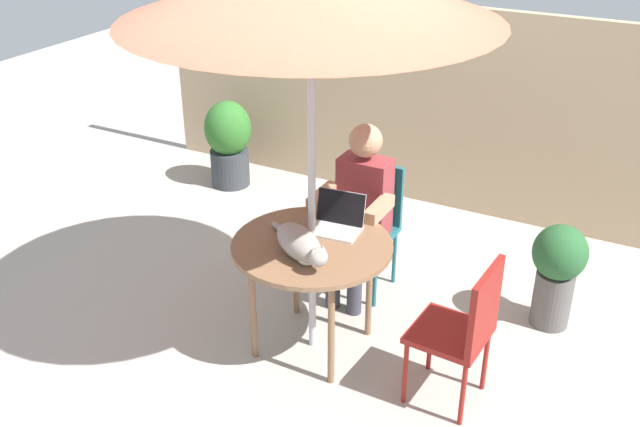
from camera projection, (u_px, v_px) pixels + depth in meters
name	position (u px, v px, depth m)	size (l,w,h in m)	color
ground_plane	(313.00, 344.00, 4.61)	(14.00, 14.00, 0.00)	#ADA399
fence_back	(443.00, 109.00, 6.01)	(5.35, 0.08, 1.70)	tan
patio_table	(312.00, 253.00, 4.30)	(0.95, 0.95, 0.74)	brown
chair_occupied	(369.00, 217.00, 5.01)	(0.40, 0.40, 0.89)	#1E606B
chair_empty	(465.00, 325.00, 3.91)	(0.43, 0.43, 0.89)	maroon
person_seated	(360.00, 204.00, 4.81)	(0.48, 0.48, 1.23)	maroon
laptop	(338.00, 219.00, 4.41)	(0.32, 0.28, 0.21)	silver
cat	(300.00, 244.00, 4.09)	(0.55, 0.43, 0.17)	gray
potted_plant_near_fence	(229.00, 141.00, 6.53)	(0.42, 0.42, 0.79)	#33383D
potted_plant_by_chair	(557.00, 269.00, 4.62)	(0.34, 0.34, 0.72)	#595654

